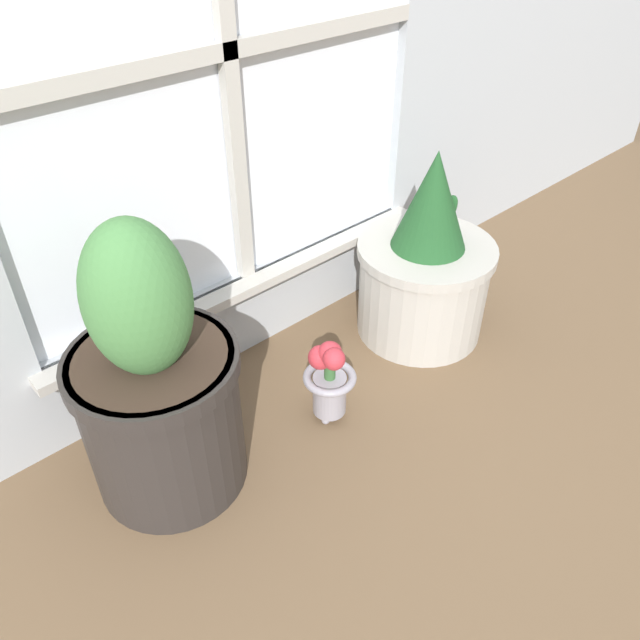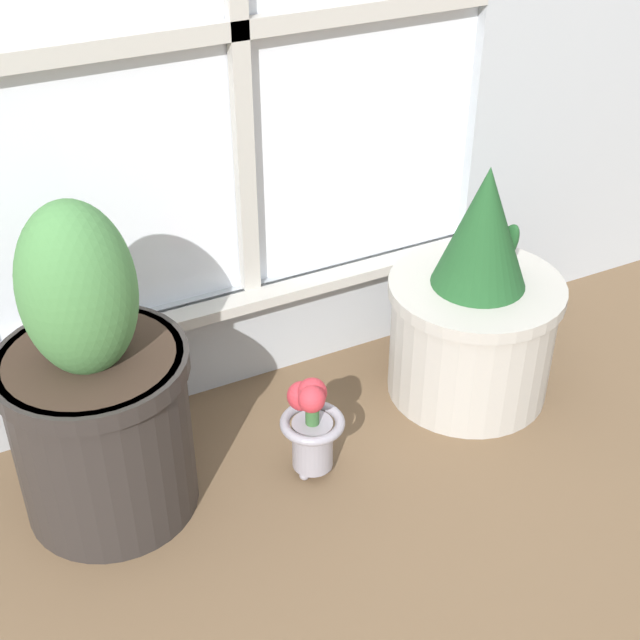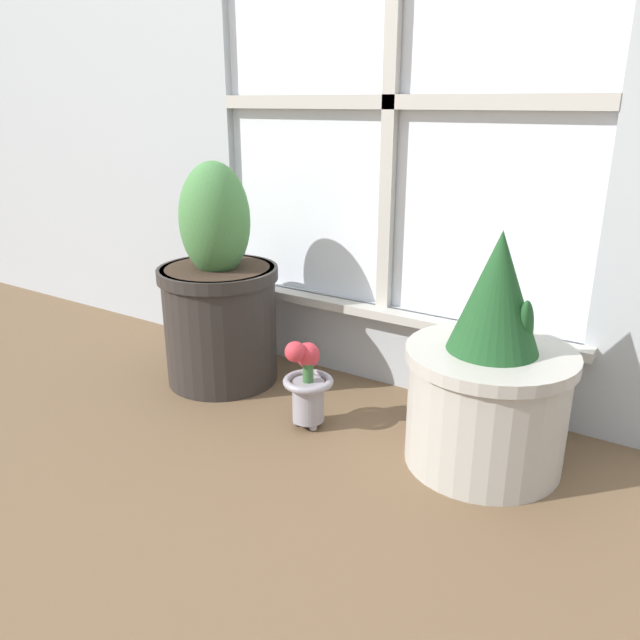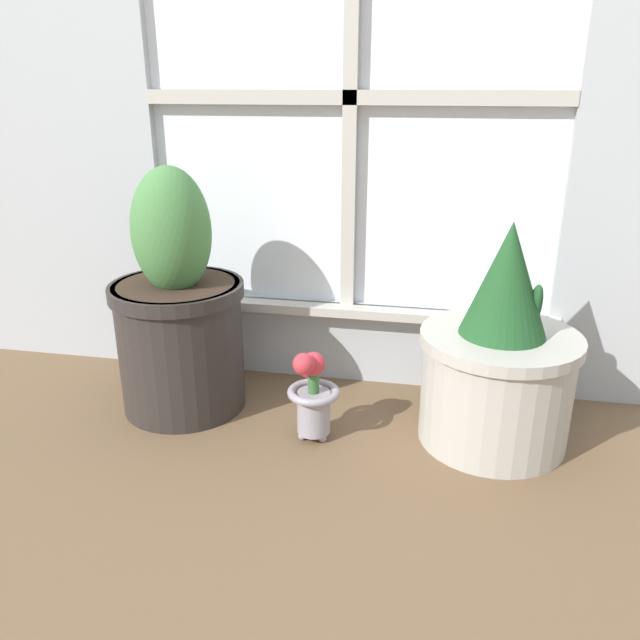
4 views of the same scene
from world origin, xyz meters
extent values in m
plane|color=brown|center=(0.00, 0.00, 0.00)|extent=(10.00, 10.00, 0.00)
cube|color=#B2B7BC|center=(0.00, 0.53, 0.12)|extent=(1.07, 0.05, 0.23)
cube|color=white|center=(0.00, 0.54, 0.77)|extent=(1.07, 0.02, 1.08)
cube|color=#BCB7AD|center=(0.00, 0.52, 0.77)|extent=(0.04, 0.02, 1.08)
cube|color=#BCB7AD|center=(0.00, 0.52, 0.77)|extent=(1.07, 0.02, 0.04)
cube|color=#BCB7AD|center=(0.00, 0.49, 0.22)|extent=(1.13, 0.06, 0.02)
cylinder|color=#2D2826|center=(-0.39, 0.28, 0.17)|extent=(0.32, 0.32, 0.34)
cylinder|color=#2D2826|center=(-0.39, 0.28, 0.32)|extent=(0.34, 0.34, 0.03)
cylinder|color=#38281E|center=(-0.39, 0.28, 0.33)|extent=(0.29, 0.29, 0.01)
ellipsoid|color=#477F42|center=(-0.39, 0.28, 0.47)|extent=(0.19, 0.19, 0.31)
ellipsoid|color=#477F42|center=(-0.42, 0.34, 0.41)|extent=(0.11, 0.06, 0.13)
cylinder|color=#B7B2A8|center=(0.39, 0.26, 0.14)|extent=(0.34, 0.34, 0.27)
cylinder|color=#B7B2A8|center=(0.39, 0.26, 0.26)|extent=(0.37, 0.37, 0.03)
cylinder|color=#38281E|center=(0.39, 0.26, 0.27)|extent=(0.32, 0.32, 0.01)
cone|color=#1E4C23|center=(0.39, 0.26, 0.40)|extent=(0.19, 0.19, 0.26)
ellipsoid|color=#1E4C23|center=(0.46, 0.26, 0.34)|extent=(0.04, 0.10, 0.14)
sphere|color=#99939E|center=(-0.02, 0.20, 0.01)|extent=(0.02, 0.02, 0.02)
sphere|color=#99939E|center=(-0.05, 0.16, 0.01)|extent=(0.02, 0.02, 0.02)
sphere|color=#99939E|center=(0.00, 0.16, 0.01)|extent=(0.02, 0.02, 0.02)
cylinder|color=#99939E|center=(-0.02, 0.18, 0.07)|extent=(0.08, 0.08, 0.10)
torus|color=#99939E|center=(-0.02, 0.18, 0.12)|extent=(0.12, 0.12, 0.02)
cylinder|color=#386633|center=(-0.02, 0.18, 0.15)|extent=(0.03, 0.03, 0.06)
sphere|color=#C6333D|center=(-0.02, 0.18, 0.20)|extent=(0.06, 0.06, 0.06)
sphere|color=#C6333D|center=(-0.04, 0.19, 0.18)|extent=(0.06, 0.06, 0.06)
sphere|color=#C6333D|center=(-0.04, 0.15, 0.21)|extent=(0.05, 0.05, 0.05)
camera|label=1|loc=(-0.75, -0.60, 1.11)|focal=35.00mm
camera|label=2|loc=(-0.59, -0.98, 1.23)|focal=50.00mm
camera|label=3|loc=(0.76, -0.97, 0.77)|focal=35.00mm
camera|label=4|loc=(0.25, -1.11, 0.80)|focal=35.00mm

